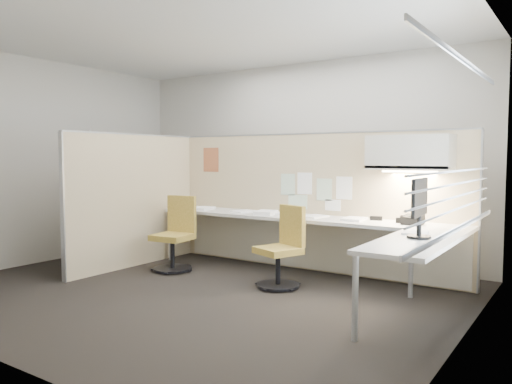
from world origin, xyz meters
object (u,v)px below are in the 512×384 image
Objects in this scene: chair_right at (283,250)px; monitor at (420,204)px; desk at (319,230)px; chair_left at (176,236)px; phone at (412,220)px.

monitor is at bearing 11.87° from chair_right.
chair_right reaches higher than desk.
monitor is at bearing -10.80° from chair_left.
chair_right is 1.69× the size of monitor.
chair_left is at bearing 82.68° from monitor.
chair_left reaches higher than phone.
chair_right reaches higher than phone.
chair_left is at bearing -157.27° from chair_right.
phone is (1.05, 0.14, 0.18)m from desk.
chair_right is 1.45m from phone.
monitor is at bearing -28.23° from desk.
desk is at bearing 58.32° from monitor.
desk is 1.61m from monitor.
chair_right is at bearing -144.42° from phone.
desk is 1.07m from phone.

